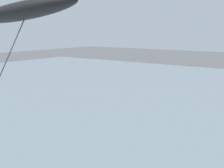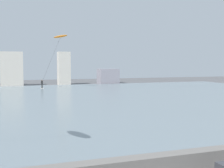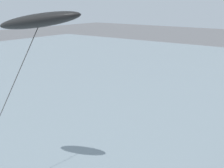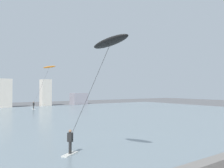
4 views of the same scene
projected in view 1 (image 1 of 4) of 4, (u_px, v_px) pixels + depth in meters
The scene contains 1 object.
kitesurfer_black at pixel (10, 49), 7.04m from camera, with size 2.51×5.11×7.55m.
Camera 1 is at (-10.75, 3.21, 6.87)m, focal length 49.99 mm.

